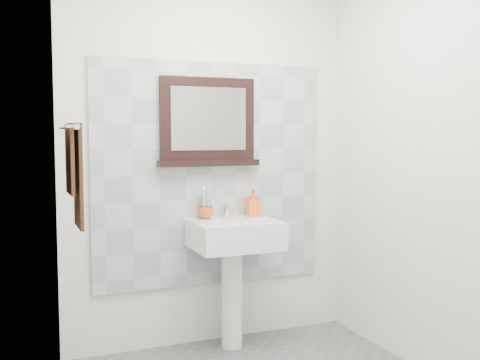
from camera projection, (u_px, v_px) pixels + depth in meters
name	position (u px, v px, depth m)	size (l,w,h in m)	color
back_wall	(210.00, 159.00, 3.79)	(2.00, 0.01, 2.50)	silver
front_wall	(442.00, 187.00, 1.76)	(2.00, 0.01, 2.50)	silver
left_wall	(75.00, 173.00, 2.40)	(0.01, 2.20, 2.50)	silver
right_wall	(443.00, 164.00, 3.16)	(0.01, 2.20, 2.50)	silver
splashback	(211.00, 174.00, 3.79)	(1.60, 0.02, 1.50)	#A9B3B8
pedestal_sink	(234.00, 248.00, 3.66)	(0.55, 0.44, 0.96)	white
toothbrush_cup	(206.00, 213.00, 3.71)	(0.10, 0.10, 0.08)	#CA4E17
toothbrushes	(206.00, 200.00, 3.71)	(0.05, 0.04, 0.21)	white
soap_dispenser	(253.00, 203.00, 3.82)	(0.08, 0.08, 0.18)	red
framed_mirror	(208.00, 124.00, 3.72)	(0.69, 0.11, 0.58)	black
towel_bar	(72.00, 127.00, 2.93)	(0.07, 0.40, 0.03)	silver
hand_towel	(75.00, 167.00, 2.95)	(0.06, 0.30, 0.55)	black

